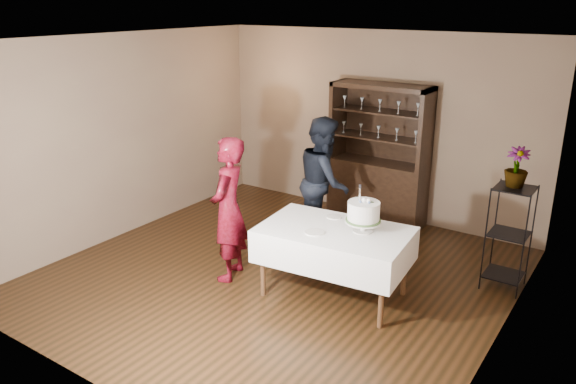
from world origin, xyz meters
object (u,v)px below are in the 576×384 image
object	(u,v)px
china_hutch	(378,177)
potted_plant	(517,167)
man	(324,181)
cake	(364,213)
plant_etagere	(509,234)
woman	(229,209)
cake_table	(334,245)

from	to	relation	value
china_hutch	potted_plant	distance (m)	2.41
china_hutch	man	distance (m)	1.16
china_hutch	cake	distance (m)	2.37
potted_plant	cake	bearing A→B (deg)	-135.97
plant_etagere	woman	distance (m)	3.13
potted_plant	man	bearing A→B (deg)	-177.55
china_hutch	plant_etagere	xyz separation A→B (m)	(2.08, -1.05, -0.01)
china_hutch	man	xyz separation A→B (m)	(-0.24, -1.12, 0.19)
cake_table	woman	world-z (taller)	woman
woman	potted_plant	xyz separation A→B (m)	(2.70, 1.55, 0.56)
man	potted_plant	xyz separation A→B (m)	(2.30, 0.10, 0.55)
china_hutch	cake_table	xyz separation A→B (m)	(0.58, -2.29, -0.06)
plant_etagere	cake_table	world-z (taller)	plant_etagere
plant_etagere	man	world-z (taller)	man
potted_plant	woman	bearing A→B (deg)	-150.09
woman	man	world-z (taller)	man
woman	cake	world-z (taller)	woman
cake_table	plant_etagere	bearing A→B (deg)	39.50
cake_table	cake	size ratio (longest dim) A/B	3.20
plant_etagere	cake_table	size ratio (longest dim) A/B	0.72
potted_plant	plant_etagere	bearing A→B (deg)	-56.43
cake	plant_etagere	bearing A→B (deg)	42.69
china_hutch	man	size ratio (longest dim) A/B	1.17
cake_table	cake	bearing A→B (deg)	21.12
cake_table	woman	bearing A→B (deg)	-166.96
woman	china_hutch	bearing A→B (deg)	147.41
china_hutch	cake_table	distance (m)	2.36
plant_etagere	potted_plant	bearing A→B (deg)	123.57
plant_etagere	woman	size ratio (longest dim) A/B	0.71
plant_etagere	man	bearing A→B (deg)	-178.40
china_hutch	potted_plant	xyz separation A→B (m)	(2.06, -1.02, 0.74)
cake_table	woman	size ratio (longest dim) A/B	0.99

